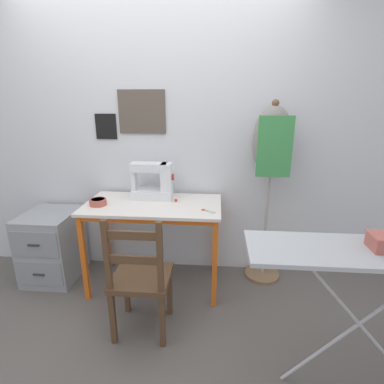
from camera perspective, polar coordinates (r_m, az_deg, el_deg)
ground_plane at (r=2.66m, az=-8.19°, el=-20.43°), size 14.00×14.00×0.00m
wall_back at (r=2.78m, az=-6.30°, el=10.10°), size 10.00×0.07×2.55m
sewing_table at (r=2.56m, az=-7.45°, el=-4.29°), size 1.14×0.60×0.78m
sewing_machine at (r=2.63m, az=-7.11°, el=1.92°), size 0.37×0.18×0.34m
fabric_bowl at (r=2.60m, az=-17.47°, el=-1.81°), size 0.14×0.14×0.05m
scissors at (r=2.36m, az=2.67°, el=-3.57°), size 0.12×0.10×0.01m
thread_spool_near_machine at (r=2.56m, az=-3.10°, el=-1.53°), size 0.03×0.03×0.03m
wooden_chair at (r=2.18m, az=-9.81°, el=-16.01°), size 0.40×0.38×0.92m
filing_cabinet at (r=3.10m, az=-25.01°, el=-9.22°), size 0.44×0.53×0.64m
dress_form at (r=2.62m, az=14.93°, el=7.37°), size 0.33×0.32×1.62m
ironing_board at (r=1.82m, az=31.17°, el=-10.68°), size 1.28×0.37×0.90m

